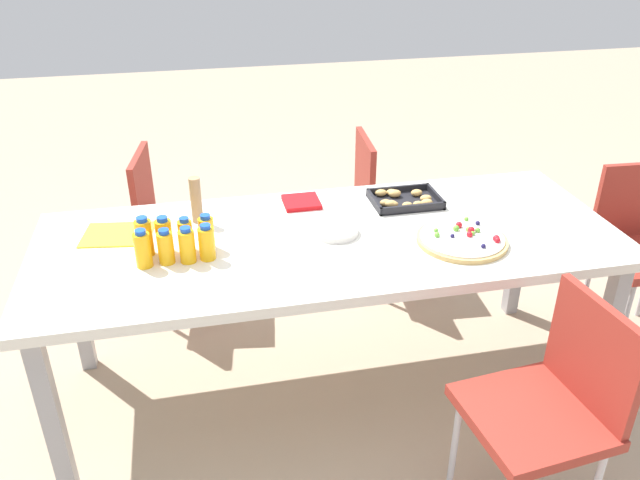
{
  "coord_description": "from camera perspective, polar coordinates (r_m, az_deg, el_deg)",
  "views": [
    {
      "loc": [
        -0.5,
        -2.11,
        1.89
      ],
      "look_at": [
        -0.05,
        -0.06,
        0.76
      ],
      "focal_mm": 35.79,
      "sensor_mm": 36.0,
      "label": 1
    }
  ],
  "objects": [
    {
      "name": "party_table",
      "position": [
        2.48,
        0.9,
        -0.88
      ],
      "size": [
        2.24,
        0.87,
        0.74
      ],
      "color": "silver",
      "rests_on": "ground_plane"
    },
    {
      "name": "juice_bottle_0",
      "position": [
        2.3,
        -15.56,
        -0.81
      ],
      "size": [
        0.06,
        0.06,
        0.14
      ],
      "color": "#FAAE14",
      "rests_on": "party_table"
    },
    {
      "name": "chair_far_left",
      "position": [
        3.22,
        -13.25,
        2.0
      ],
      "size": [
        0.45,
        0.45,
        0.83
      ],
      "rotation": [
        0.0,
        0.0,
        -1.72
      ],
      "color": "maroon",
      "rests_on": "ground_plane"
    },
    {
      "name": "cardboard_tube",
      "position": [
        2.57,
        -11.03,
        3.53
      ],
      "size": [
        0.04,
        0.04,
        0.19
      ],
      "primitive_type": "cylinder",
      "color": "#9E7A56",
      "rests_on": "party_table"
    },
    {
      "name": "juice_bottle_6",
      "position": [
        2.37,
        -11.92,
        0.37
      ],
      "size": [
        0.05,
        0.05,
        0.13
      ],
      "color": "#FAAD14",
      "rests_on": "party_table"
    },
    {
      "name": "chair_near_right",
      "position": [
        2.18,
        20.15,
        -13.24
      ],
      "size": [
        0.44,
        0.44,
        0.83
      ],
      "rotation": [
        0.0,
        0.0,
        1.68
      ],
      "color": "maroon",
      "rests_on": "ground_plane"
    },
    {
      "name": "ground_plane",
      "position": [
        2.87,
        0.8,
        -12.77
      ],
      "size": [
        12.0,
        12.0,
        0.0
      ],
      "primitive_type": "plane",
      "color": "tan"
    },
    {
      "name": "juice_bottle_4",
      "position": [
        2.37,
        -15.43,
        0.25
      ],
      "size": [
        0.06,
        0.06,
        0.15
      ],
      "color": "#F9AE14",
      "rests_on": "party_table"
    },
    {
      "name": "juice_bottle_1",
      "position": [
        2.31,
        -13.63,
        -0.64
      ],
      "size": [
        0.06,
        0.06,
        0.13
      ],
      "color": "#FAAD14",
      "rests_on": "party_table"
    },
    {
      "name": "juice_bottle_3",
      "position": [
        2.3,
        -10.1,
        -0.26
      ],
      "size": [
        0.06,
        0.06,
        0.14
      ],
      "color": "#FAAE14",
      "rests_on": "party_table"
    },
    {
      "name": "snack_tray",
      "position": [
        2.73,
        7.58,
        3.58
      ],
      "size": [
        0.29,
        0.21,
        0.04
      ],
      "color": "black",
      "rests_on": "party_table"
    },
    {
      "name": "fruit_pizza",
      "position": [
        2.46,
        12.61,
        0.08
      ],
      "size": [
        0.34,
        0.34,
        0.05
      ],
      "color": "tan",
      "rests_on": "party_table"
    },
    {
      "name": "juice_bottle_7",
      "position": [
        2.37,
        -10.11,
        0.64
      ],
      "size": [
        0.06,
        0.06,
        0.14
      ],
      "color": "#FAAD14",
      "rests_on": "party_table"
    },
    {
      "name": "chair_far_right",
      "position": [
        3.36,
        5.89,
        3.81
      ],
      "size": [
        0.43,
        0.43,
        0.83
      ],
      "rotation": [
        0.0,
        0.0,
        -1.65
      ],
      "color": "maroon",
      "rests_on": "ground_plane"
    },
    {
      "name": "juice_bottle_2",
      "position": [
        2.3,
        -11.8,
        -0.5
      ],
      "size": [
        0.06,
        0.06,
        0.14
      ],
      "color": "#F9AE14",
      "rests_on": "party_table"
    },
    {
      "name": "juice_bottle_5",
      "position": [
        2.37,
        -13.76,
        0.32
      ],
      "size": [
        0.06,
        0.06,
        0.14
      ],
      "color": "#F9AD14",
      "rests_on": "party_table"
    },
    {
      "name": "napkin_stack",
      "position": [
        2.7,
        -1.67,
        3.42
      ],
      "size": [
        0.15,
        0.15,
        0.02
      ],
      "primitive_type": "cube",
      "color": "red",
      "rests_on": "party_table"
    },
    {
      "name": "plate_stack",
      "position": [
        2.46,
        1.42,
        0.81
      ],
      "size": [
        0.17,
        0.17,
        0.02
      ],
      "color": "silver",
      "rests_on": "party_table"
    },
    {
      "name": "paper_folder",
      "position": [
        2.57,
        -17.63,
        0.48
      ],
      "size": [
        0.29,
        0.24,
        0.01
      ],
      "primitive_type": "cube",
      "rotation": [
        0.0,
        0.0,
        -0.15
      ],
      "color": "yellow",
      "rests_on": "party_table"
    }
  ]
}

